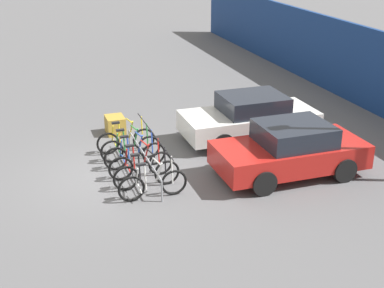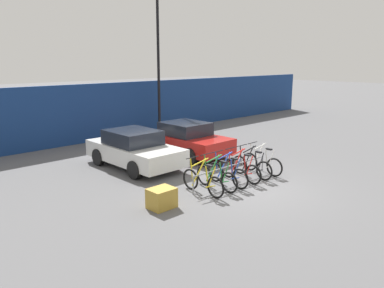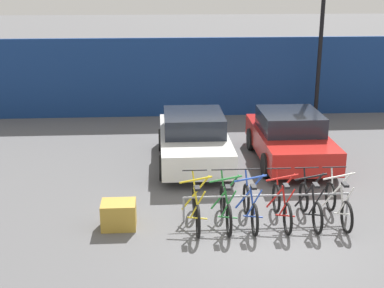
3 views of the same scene
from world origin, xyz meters
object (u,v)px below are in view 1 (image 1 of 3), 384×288
Objects in this scene: bike_rack at (144,155)px; bicycle_blue at (135,155)px; car_white at (250,118)px; car_red at (290,150)px; bicycle_red at (141,164)px; bicycle_black at (147,174)px; cargo_crate at (115,125)px; bicycle_yellow at (126,140)px; bicycle_white at (153,184)px; bicycle_green at (131,148)px.

bicycle_blue is (-0.37, -0.15, -0.11)m from bike_rack.
car_white is 1.04× the size of car_red.
car_red is at bearing 77.98° from bicycle_red.
bicycle_black is 3.98m from cargo_crate.
bicycle_yellow is 0.42× the size of car_white.
car_red is at bearing 84.86° from bicycle_black.
car_white is at bearing 109.40° from bike_rack.
bike_rack is 1.50m from bicycle_yellow.
bicycle_yellow is 2.44× the size of cargo_crate.
car_red is (-0.14, 3.74, 0.31)m from bicycle_white.
bicycle_yellow is 1.59m from cargo_crate.
bike_rack is 2.06× the size of bicycle_white.
bike_rack is 2.06× the size of bicycle_red.
car_white reaches higher than bicycle_yellow.
car_white is (-0.40, 3.79, 0.31)m from bicycle_green.
car_red is (1.72, 3.74, 0.31)m from bicycle_blue.
car_white is 4.22m from cargo_crate.
car_white is at bearing 94.57° from bicycle_green.
bicycle_black is (1.78, 0.00, 0.00)m from bicycle_green.
bicycle_blue is 1.86m from bicycle_white.
bicycle_red is (0.66, 0.00, 0.00)m from bicycle_blue.
bicycle_green is at bearing -170.42° from bike_rack.
bicycle_blue is 1.26m from bicycle_black.
car_red reaches higher than bicycle_green.
bicycle_white is at bearing 1.75° from bicycle_black.
bicycle_blue is at bearing 178.76° from bicycle_white.
bicycle_white is (1.86, 0.00, 0.00)m from bicycle_blue.
bike_rack is at bearing -110.57° from car_red.
bicycle_blue is at bearing -157.94° from bike_rack.
bicycle_red and bicycle_black have the same top height.
car_white is (-1.57, 3.79, 0.31)m from bicycle_red.
bicycle_green and bicycle_black have the same top height.
bike_rack is at bearing 8.12° from bicycle_green.
bicycle_white is (1.49, -0.15, -0.11)m from bike_rack.
bicycle_red is 4.11m from car_white.
bike_rack is at bearing 173.08° from bicycle_white.
bicycle_red is (1.17, 0.00, 0.00)m from bicycle_green.
bicycle_green is (0.61, 0.00, 0.00)m from bicycle_yellow.
bicycle_white is at bearing -1.46° from bicycle_green.
bike_rack is at bearing -70.60° from car_white.
bicycle_yellow is 4.71m from car_red.
bike_rack is 3.09m from cargo_crate.
bicycle_yellow is 0.61m from bicycle_green.
bicycle_green is at bearing -120.78° from car_red.
bike_rack is 5.04× the size of cargo_crate.
car_red is (2.23, 3.74, 0.31)m from bicycle_green.
bicycle_blue is 1.00× the size of bicycle_black.
bicycle_blue is 1.00× the size of bicycle_white.
car_red reaches higher than bicycle_red.
bicycle_yellow is at bearing -174.31° from bike_rack.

